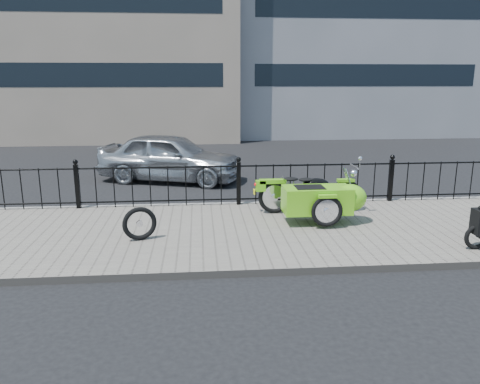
{
  "coord_description": "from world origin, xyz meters",
  "views": [
    {
      "loc": [
        -0.87,
        -8.81,
        2.89
      ],
      "look_at": [
        -0.09,
        -0.1,
        0.75
      ],
      "focal_mm": 35.0,
      "sensor_mm": 36.0,
      "label": 1
    }
  ],
  "objects": [
    {
      "name": "sidewalk",
      "position": [
        0.0,
        -0.5,
        0.06
      ],
      "size": [
        30.0,
        3.8,
        0.12
      ],
      "primitive_type": "cube",
      "color": "slate",
      "rests_on": "ground"
    },
    {
      "name": "motorcycle_sidecar",
      "position": [
        1.57,
        -0.08,
        0.59
      ],
      "size": [
        2.28,
        1.48,
        0.98
      ],
      "color": "black",
      "rests_on": "sidewalk"
    },
    {
      "name": "building_tan",
      "position": [
        -6.0,
        15.99,
        6.0
      ],
      "size": [
        14.0,
        8.01,
        12.0
      ],
      "color": "gray",
      "rests_on": "ground"
    },
    {
      "name": "iron_fence",
      "position": [
        0.0,
        1.3,
        0.59
      ],
      "size": [
        14.11,
        0.11,
        1.08
      ],
      "color": "black",
      "rests_on": "sidewalk"
    },
    {
      "name": "curb",
      "position": [
        0.0,
        1.44,
        0.06
      ],
      "size": [
        30.0,
        0.1,
        0.12
      ],
      "primitive_type": "cube",
      "color": "gray",
      "rests_on": "ground"
    },
    {
      "name": "ground",
      "position": [
        0.0,
        0.0,
        0.0
      ],
      "size": [
        120.0,
        120.0,
        0.0
      ],
      "primitive_type": "plane",
      "color": "black",
      "rests_on": "ground"
    },
    {
      "name": "spare_tire",
      "position": [
        -1.92,
        -0.92,
        0.42
      ],
      "size": [
        0.6,
        0.26,
        0.6
      ],
      "primitive_type": "torus",
      "rotation": [
        1.57,
        0.0,
        0.31
      ],
      "color": "black",
      "rests_on": "sidewalk"
    },
    {
      "name": "sedan_car",
      "position": [
        -1.68,
        4.46,
        0.69
      ],
      "size": [
        4.35,
        2.79,
        1.38
      ],
      "primitive_type": "imported",
      "rotation": [
        0.0,
        0.0,
        1.26
      ],
      "color": "#A9ACB0",
      "rests_on": "ground"
    }
  ]
}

